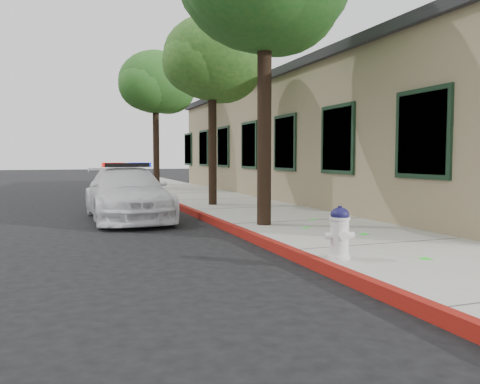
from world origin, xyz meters
name	(u,v)px	position (x,y,z in m)	size (l,w,h in m)	color
ground	(290,260)	(0.00, 0.00, 0.00)	(120.00, 120.00, 0.00)	black
sidewalk	(297,224)	(1.60, 3.00, 0.07)	(3.20, 60.00, 0.15)	gray
red_curb	(229,227)	(0.06, 3.00, 0.08)	(0.14, 60.00, 0.16)	maroon
clapboard_building	(350,140)	(6.69, 9.00, 2.13)	(7.30, 20.89, 4.24)	#A18469
police_car	(127,193)	(-1.66, 5.66, 0.64)	(1.87, 4.41, 1.39)	white
fire_hydrant	(340,232)	(0.35, -0.79, 0.51)	(0.41, 0.35, 0.71)	silver
street_tree_mid	(212,63)	(0.97, 7.19, 4.21)	(2.98, 2.82, 5.38)	black
street_tree_far	(156,85)	(0.73, 14.71, 4.59)	(3.33, 3.12, 5.90)	black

